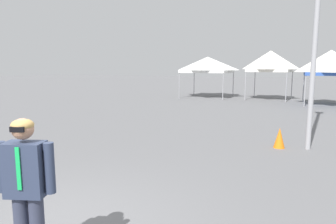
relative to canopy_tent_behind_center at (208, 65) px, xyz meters
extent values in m
cylinder|color=#9E9EA3|center=(-1.63, -1.72, -1.46)|extent=(0.06, 0.06, 2.10)
cylinder|color=#9E9EA3|center=(1.72, -1.63, -1.46)|extent=(0.06, 0.06, 2.10)
cylinder|color=#9E9EA3|center=(-1.72, 1.63, -1.46)|extent=(0.06, 0.06, 2.10)
cylinder|color=#9E9EA3|center=(1.63, 1.72, -1.46)|extent=(0.06, 0.06, 2.10)
pyramid|color=white|center=(0.00, 0.00, 0.10)|extent=(3.61, 3.61, 1.02)
cube|color=white|center=(0.00, 0.00, -0.51)|extent=(3.58, 3.58, 0.20)
cylinder|color=#9E9EA3|center=(3.18, -1.08, -1.41)|extent=(0.06, 0.06, 2.19)
cylinder|color=#9E9EA3|center=(5.89, -1.25, -1.41)|extent=(0.06, 0.06, 2.19)
cylinder|color=#9E9EA3|center=(3.34, 1.64, -1.41)|extent=(0.06, 0.06, 2.19)
cylinder|color=#9E9EA3|center=(6.06, 1.47, -1.41)|extent=(0.06, 0.06, 2.19)
pyramid|color=white|center=(4.62, 0.20, 0.33)|extent=(3.03, 3.03, 1.30)
cube|color=white|center=(4.62, 0.20, -0.42)|extent=(3.00, 3.00, 0.20)
cylinder|color=#9E9EA3|center=(7.09, -3.25, -1.49)|extent=(0.06, 0.06, 2.03)
cylinder|color=#9E9EA3|center=(6.91, -0.53, -1.49)|extent=(0.06, 0.06, 2.03)
pyramid|color=white|center=(8.36, -1.81, 0.18)|extent=(3.04, 3.04, 1.32)
cube|color=#3359B2|center=(8.36, -1.81, -0.58)|extent=(3.01, 3.01, 0.20)
cube|color=#2D3851|center=(4.80, -20.53, -1.29)|extent=(0.48, 0.38, 0.60)
cylinder|color=#2D3851|center=(4.54, -20.63, -1.27)|extent=(0.11, 0.11, 0.56)
cylinder|color=#2D3851|center=(5.05, -20.43, -1.27)|extent=(0.11, 0.11, 0.56)
sphere|color=tan|center=(4.80, -20.53, -0.84)|extent=(0.23, 0.23, 0.23)
ellipsoid|color=tan|center=(4.80, -20.53, -0.80)|extent=(0.23, 0.23, 0.14)
cube|color=black|center=(4.83, -20.63, -0.83)|extent=(0.15, 0.08, 0.06)
cube|color=#19BF59|center=(4.84, -20.66, -1.24)|extent=(0.05, 0.03, 0.46)
cone|color=orange|center=(6.74, -13.61, -2.21)|extent=(0.32, 0.32, 0.59)
camera|label=1|loc=(7.56, -22.70, -0.19)|focal=32.39mm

